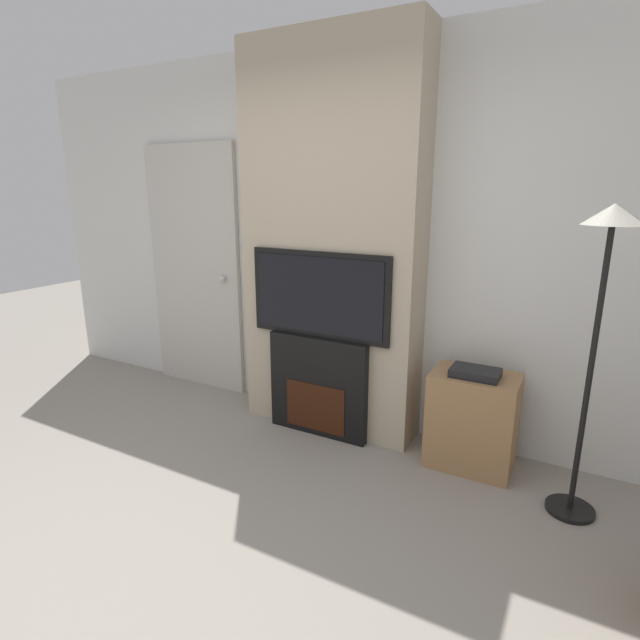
{
  "coord_description": "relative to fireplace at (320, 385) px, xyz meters",
  "views": [
    {
      "loc": [
        1.6,
        -1.24,
        1.74
      ],
      "look_at": [
        0.0,
        1.67,
        0.85
      ],
      "focal_mm": 28.0,
      "sensor_mm": 36.0,
      "label": 1
    }
  ],
  "objects": [
    {
      "name": "wall_back",
      "position": [
        0.0,
        0.36,
        0.99
      ],
      "size": [
        6.0,
        0.06,
        2.7
      ],
      "color": "silver",
      "rests_on": "ground_plane"
    },
    {
      "name": "television",
      "position": [
        0.0,
        -0.0,
        0.66
      ],
      "size": [
        1.04,
        0.07,
        0.6
      ],
      "color": "black",
      "rests_on": "fireplace"
    },
    {
      "name": "entry_door",
      "position": [
        -1.4,
        0.3,
        0.68
      ],
      "size": [
        0.94,
        0.09,
        2.08
      ],
      "color": "#BCB7AD",
      "rests_on": "ground_plane"
    },
    {
      "name": "media_stand",
      "position": [
        1.06,
        0.07,
        -0.04
      ],
      "size": [
        0.52,
        0.35,
        0.67
      ],
      "color": "#997047",
      "rests_on": "ground_plane"
    },
    {
      "name": "fireplace",
      "position": [
        0.0,
        0.0,
        0.0
      ],
      "size": [
        0.75,
        0.15,
        0.73
      ],
      "color": "black",
      "rests_on": "ground_plane"
    },
    {
      "name": "ground_plane",
      "position": [
        0.0,
        -1.67,
        -0.36
      ],
      "size": [
        14.0,
        14.0,
        0.0
      ],
      "primitive_type": "plane",
      "color": "gray"
    },
    {
      "name": "chimney_breast",
      "position": [
        0.0,
        0.16,
        0.99
      ],
      "size": [
        1.29,
        0.33,
        2.7
      ],
      "color": "tan",
      "rests_on": "ground_plane"
    },
    {
      "name": "floor_lamp",
      "position": [
        1.66,
        -0.15,
        0.94
      ],
      "size": [
        0.3,
        0.3,
        1.66
      ],
      "color": "black",
      "rests_on": "ground_plane"
    }
  ]
}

